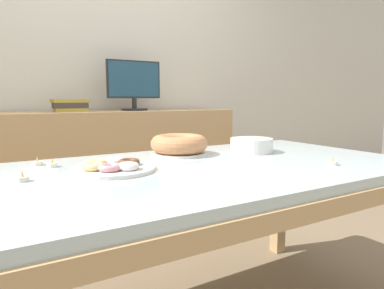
# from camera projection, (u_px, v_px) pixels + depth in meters

# --- Properties ---
(wall_back) EXTENTS (8.00, 0.10, 2.60)m
(wall_back) POSITION_uv_depth(u_px,v_px,m) (96.00, 60.00, 2.74)
(wall_back) COLOR silver
(wall_back) RESTS_ON ground
(dining_table) EXTENTS (1.73, 0.97, 0.73)m
(dining_table) POSITION_uv_depth(u_px,v_px,m) (213.00, 184.00, 1.39)
(dining_table) COLOR silver
(dining_table) RESTS_ON ground
(sideboard) EXTENTS (1.96, 0.44, 0.90)m
(sideboard) POSITION_uv_depth(u_px,v_px,m) (111.00, 170.00, 2.59)
(sideboard) COLOR tan
(sideboard) RESTS_ON ground
(computer_monitor) EXTENTS (0.42, 0.20, 0.38)m
(computer_monitor) POSITION_uv_depth(u_px,v_px,m) (134.00, 86.00, 2.61)
(computer_monitor) COLOR #262628
(computer_monitor) RESTS_ON sideboard
(book_stack) EXTENTS (0.24, 0.18, 0.09)m
(book_stack) POSITION_uv_depth(u_px,v_px,m) (70.00, 105.00, 2.39)
(book_stack) COLOR #B29933
(book_stack) RESTS_ON sideboard
(cake_chocolate_round) EXTENTS (0.27, 0.27, 0.09)m
(cake_chocolate_round) POSITION_uv_depth(u_px,v_px,m) (180.00, 145.00, 1.62)
(cake_chocolate_round) COLOR silver
(cake_chocolate_round) RESTS_ON dining_table
(pastry_platter) EXTENTS (0.31, 0.31, 0.04)m
(pastry_platter) POSITION_uv_depth(u_px,v_px,m) (113.00, 167.00, 1.26)
(pastry_platter) COLOR silver
(pastry_platter) RESTS_ON dining_table
(plate_stack) EXTENTS (0.21, 0.21, 0.07)m
(plate_stack) POSITION_uv_depth(u_px,v_px,m) (251.00, 145.00, 1.70)
(plate_stack) COLOR silver
(plate_stack) RESTS_ON dining_table
(tealight_near_cakes) EXTENTS (0.04, 0.04, 0.04)m
(tealight_near_cakes) POSITION_uv_depth(u_px,v_px,m) (52.00, 165.00, 1.33)
(tealight_near_cakes) COLOR silver
(tealight_near_cakes) RESTS_ON dining_table
(tealight_centre) EXTENTS (0.04, 0.04, 0.04)m
(tealight_centre) POSITION_uv_depth(u_px,v_px,m) (333.00, 163.00, 1.37)
(tealight_centre) COLOR silver
(tealight_centre) RESTS_ON dining_table
(tealight_right_edge) EXTENTS (0.04, 0.04, 0.04)m
(tealight_right_edge) POSITION_uv_depth(u_px,v_px,m) (37.00, 163.00, 1.36)
(tealight_right_edge) COLOR silver
(tealight_right_edge) RESTS_ON dining_table
(tealight_near_front) EXTENTS (0.04, 0.04, 0.04)m
(tealight_near_front) POSITION_uv_depth(u_px,v_px,m) (22.00, 179.00, 1.09)
(tealight_near_front) COLOR silver
(tealight_near_front) RESTS_ON dining_table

